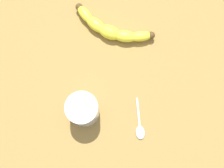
# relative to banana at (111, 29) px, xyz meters

# --- Properties ---
(wooden_tabletop) EXTENTS (1.20, 1.20, 0.03)m
(wooden_tabletop) POSITION_rel_banana_xyz_m (-0.18, -0.11, -0.03)
(wooden_tabletop) COLOR olive
(wooden_tabletop) RESTS_ON ground
(banana) EXTENTS (0.08, 0.24, 0.04)m
(banana) POSITION_rel_banana_xyz_m (0.00, 0.00, 0.00)
(banana) COLOR yellow
(banana) RESTS_ON wooden_tabletop
(smoothie_glass) EXTENTS (0.08, 0.08, 0.09)m
(smoothie_glass) POSITION_rel_banana_xyz_m (-0.24, -0.05, 0.03)
(smoothie_glass) COLOR silver
(smoothie_glass) RESTS_ON wooden_tabletop
(teaspoon) EXTENTS (0.10, 0.07, 0.01)m
(teaspoon) POSITION_rel_banana_xyz_m (-0.21, -0.20, -0.02)
(teaspoon) COLOR silver
(teaspoon) RESTS_ON wooden_tabletop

